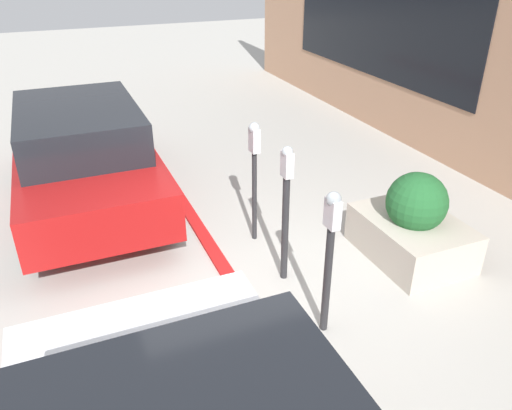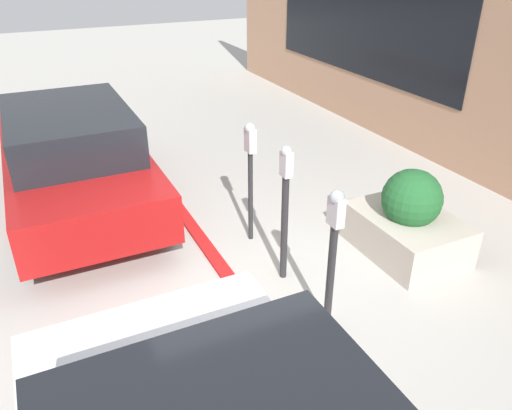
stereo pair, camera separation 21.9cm
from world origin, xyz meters
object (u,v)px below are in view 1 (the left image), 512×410
at_px(parking_meter_nearest, 330,245).
at_px(planter_box, 413,225).
at_px(parking_meter_second, 286,202).
at_px(parked_car_middle, 83,152).
at_px(parking_meter_middle, 254,160).

height_order(parking_meter_nearest, planter_box, parking_meter_nearest).
distance_m(parking_meter_second, planter_box, 1.68).
bearing_deg(parking_meter_second, parking_meter_nearest, 179.59).
xyz_separation_m(parking_meter_nearest, parked_car_middle, (3.64, 1.78, -0.18)).
bearing_deg(planter_box, parking_meter_second, 83.53).
bearing_deg(planter_box, parking_meter_middle, 55.43).
bearing_deg(parked_car_middle, parking_meter_nearest, -153.94).
height_order(planter_box, parked_car_middle, parked_car_middle).
distance_m(parking_meter_nearest, planter_box, 1.83).
bearing_deg(parking_meter_nearest, parked_car_middle, 26.09).
distance_m(parking_meter_middle, planter_box, 2.01).
height_order(parking_meter_nearest, parking_meter_middle, parking_meter_middle).
relative_size(parking_meter_second, parking_meter_middle, 1.02).
relative_size(parking_meter_nearest, parked_car_middle, 0.34).
bearing_deg(parking_meter_nearest, planter_box, -65.10).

